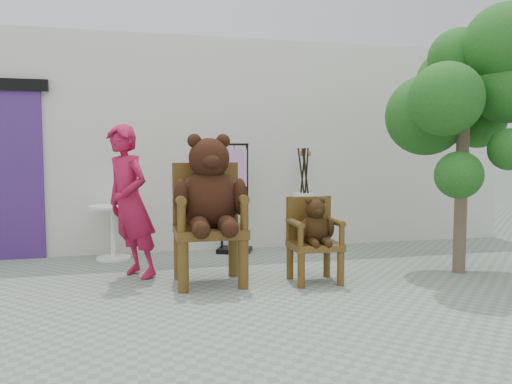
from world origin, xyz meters
TOP-DOWN VIEW (x-y plane):
  - ground_plane at (0.00, 0.00)m, footprint 60.00×60.00m
  - back_wall at (0.00, 3.10)m, footprint 9.00×1.00m
  - chair_big at (-0.47, 0.78)m, footprint 0.76×0.83m
  - chair_small at (0.63, 0.59)m, footprint 0.52×0.49m
  - person at (-1.28, 1.17)m, footprint 0.69×0.73m
  - cafe_table at (-1.52, 2.27)m, footprint 0.60×0.60m
  - display_stand at (0.10, 2.35)m, footprint 0.55×0.50m
  - stool_bucket at (1.09, 2.31)m, footprint 0.32×0.32m
  - tree at (2.43, 0.60)m, footprint 1.58×1.61m

SIDE VIEW (x-z plane):
  - ground_plane at x=0.00m, z-range 0.00..0.00m
  - cafe_table at x=-1.52m, z-range 0.09..0.79m
  - chair_small at x=0.63m, z-range 0.09..1.01m
  - display_stand at x=0.10m, z-range -0.17..1.34m
  - stool_bucket at x=1.09m, z-range -0.08..1.37m
  - person at x=-1.28m, z-range 0.00..1.68m
  - chair_big at x=-0.47m, z-range 0.10..1.69m
  - back_wall at x=0.00m, z-range 0.00..3.00m
  - tree at x=2.43m, z-range 0.58..3.57m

